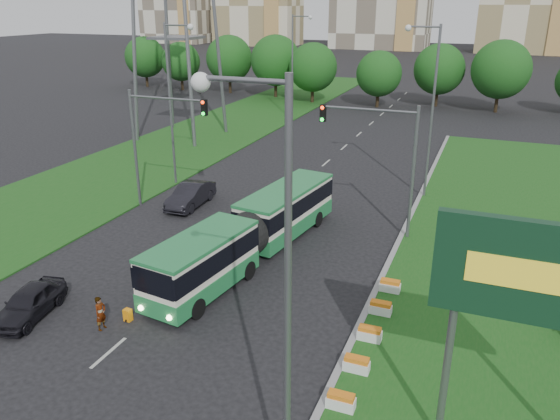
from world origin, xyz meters
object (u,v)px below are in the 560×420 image
at_px(billboard, 546,287).
at_px(traffic_mast_left, 154,132).
at_px(traffic_mast_median, 386,150).
at_px(pedestrian, 101,313).
at_px(shopping_trolley, 128,315).
at_px(articulated_bus, 250,232).
at_px(car_left_far, 191,195).
at_px(car_left_near, 29,303).

relative_size(billboard, traffic_mast_left, 1.00).
height_order(traffic_mast_median, pedestrian, traffic_mast_median).
distance_m(pedestrian, shopping_trolley, 1.26).
bearing_deg(shopping_trolley, articulated_bus, 77.05).
relative_size(traffic_mast_left, shopping_trolley, 14.02).
relative_size(billboard, traffic_mast_median, 1.00).
distance_m(traffic_mast_median, car_left_far, 14.11).
bearing_deg(pedestrian, traffic_mast_left, 26.05).
distance_m(billboard, car_left_near, 21.02).
bearing_deg(car_left_far, shopping_trolley, -73.26).
bearing_deg(traffic_mast_median, pedestrian, -121.91).
height_order(billboard, pedestrian, billboard).
xyz_separation_m(articulated_bus, car_left_near, (-6.77, -9.17, -0.89)).
bearing_deg(pedestrian, traffic_mast_median, -29.64).
bearing_deg(traffic_mast_median, billboard, -64.97).
distance_m(car_left_far, shopping_trolley, 14.68).
distance_m(billboard, traffic_mast_left, 27.16).
bearing_deg(billboard, shopping_trolley, 171.81).
xyz_separation_m(billboard, pedestrian, (-16.61, 1.33, -5.38)).
relative_size(billboard, car_left_near, 1.95).
distance_m(traffic_mast_left, shopping_trolley, 15.22).
height_order(traffic_mast_median, shopping_trolley, traffic_mast_median).
relative_size(articulated_bus, pedestrian, 10.06).
bearing_deg(traffic_mast_left, billboard, -33.55).
bearing_deg(traffic_mast_left, car_left_near, -80.49).
bearing_deg(articulated_bus, shopping_trolley, -99.39).
relative_size(billboard, car_left_far, 1.67).
height_order(billboard, traffic_mast_left, same).
height_order(traffic_mast_left, car_left_near, traffic_mast_left).
xyz_separation_m(traffic_mast_left, car_left_near, (2.35, -14.03, -4.65)).
bearing_deg(car_left_near, articulated_bus, 43.29).
bearing_deg(traffic_mast_median, car_left_near, -130.43).
bearing_deg(billboard, articulated_bus, 143.09).
distance_m(traffic_mast_median, car_left_near, 20.29).
relative_size(billboard, shopping_trolley, 14.02).
xyz_separation_m(traffic_mast_median, shopping_trolley, (-8.49, -13.71, -5.07)).
xyz_separation_m(traffic_mast_median, car_left_far, (-13.35, 0.13, -4.56)).
bearing_deg(traffic_mast_left, shopping_trolley, -62.31).
height_order(traffic_mast_median, traffic_mast_left, same).
bearing_deg(articulated_bus, traffic_mast_left, 159.92).
bearing_deg(car_left_far, car_left_near, -90.56).
bearing_deg(traffic_mast_left, traffic_mast_median, 3.77).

